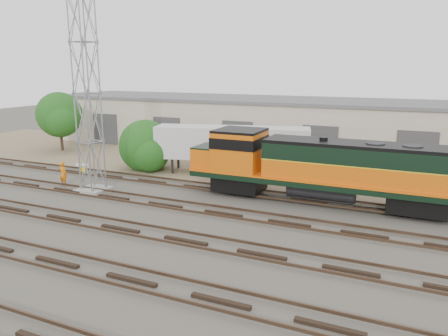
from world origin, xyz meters
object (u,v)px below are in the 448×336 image
at_px(signal_tower, 87,97).
at_px(locomotive, 317,167).
at_px(semi_trailer, 236,144).
at_px(worker, 63,174).

bearing_deg(signal_tower, locomotive, 13.65).
bearing_deg(semi_trailer, locomotive, -49.24).
bearing_deg(locomotive, signal_tower, -166.35).
xyz_separation_m(locomotive, worker, (-17.78, -3.45, -1.49)).
bearing_deg(worker, signal_tower, 176.02).
height_order(locomotive, semi_trailer, locomotive).
bearing_deg(worker, locomotive, -169.82).
relative_size(locomotive, worker, 9.67).
bearing_deg(semi_trailer, worker, -153.94).
distance_m(signal_tower, worker, 6.35).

